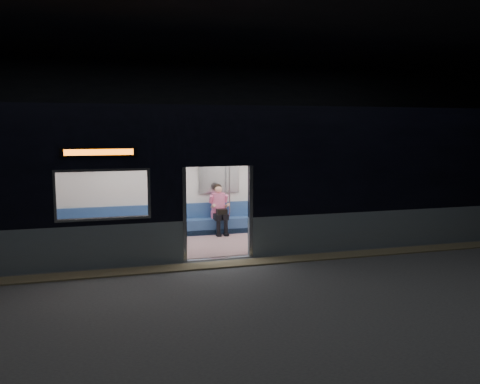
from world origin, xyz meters
name	(u,v)px	position (x,y,z in m)	size (l,w,h in m)	color
station_floor	(231,272)	(0.00, 0.00, -0.01)	(24.00, 14.00, 0.01)	#47494C
station_envelope	(230,86)	(0.00, 0.00, 3.66)	(24.00, 14.00, 5.00)	black
tactile_strip	(224,264)	(0.00, 0.55, 0.01)	(22.80, 0.50, 0.03)	#8C7F59
metro_car	(203,170)	(0.00, 2.54, 1.85)	(18.00, 3.04, 3.35)	gray
passenger	(219,206)	(0.63, 3.55, 0.78)	(0.38, 0.66, 1.33)	black
handbag	(222,212)	(0.66, 3.33, 0.67)	(0.26, 0.23, 0.13)	black
transit_map	(219,179)	(0.71, 3.85, 1.48)	(1.02, 0.03, 0.66)	white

